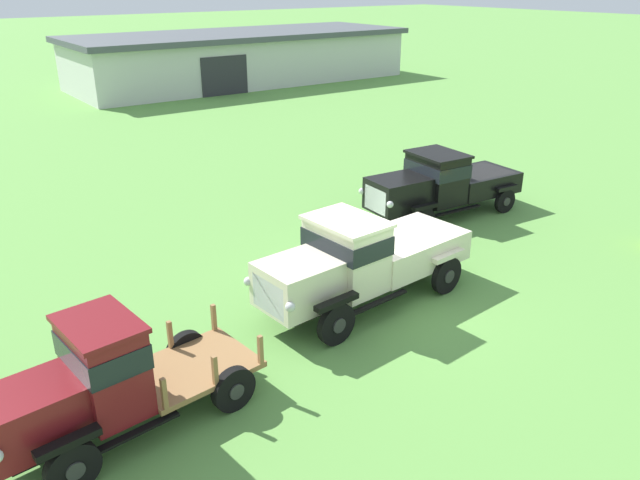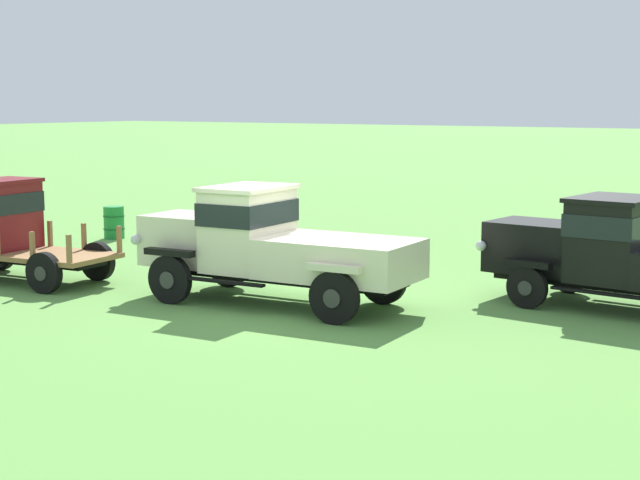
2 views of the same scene
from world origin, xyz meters
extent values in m
plane|color=#5B9342|center=(0.00, 0.00, 0.00)|extent=(240.00, 240.00, 0.00)
cylinder|color=black|center=(-7.57, -0.23, 0.41)|extent=(0.83, 0.25, 0.82)
cylinder|color=#2D2D2D|center=(-7.58, -0.13, 0.41)|extent=(0.29, 0.06, 0.29)
cylinder|color=black|center=(-4.61, -1.53, 0.41)|extent=(0.83, 0.25, 0.82)
cylinder|color=#2D2D2D|center=(-4.60, -1.63, 0.41)|extent=(0.29, 0.06, 0.29)
cylinder|color=black|center=(-4.77, 0.05, 0.41)|extent=(0.83, 0.25, 0.82)
cylinder|color=#2D2D2D|center=(-4.78, 0.15, 0.41)|extent=(0.29, 0.06, 0.29)
cube|color=black|center=(-6.17, -0.89, 0.49)|extent=(4.16, 1.28, 0.12)
cube|color=maroon|center=(-6.53, -0.92, 1.30)|extent=(1.09, 1.48, 1.50)
cube|color=black|center=(-6.53, -0.92, 1.64)|extent=(1.13, 1.52, 0.42)
cube|color=maroon|center=(-6.53, -0.92, 2.09)|extent=(1.19, 1.56, 0.08)
cube|color=black|center=(-6.51, -0.14, 0.47)|extent=(1.35, 0.27, 0.05)
cube|color=olive|center=(-5.01, -0.77, 0.60)|extent=(2.25, 1.79, 0.10)
cube|color=olive|center=(-6.02, -0.12, 0.93)|extent=(0.09, 0.09, 0.55)
cube|color=olive|center=(-4.93, -1.52, 0.93)|extent=(0.09, 0.09, 0.55)
cube|color=olive|center=(-5.08, -0.02, 0.93)|extent=(0.09, 0.09, 0.55)
cube|color=olive|center=(-3.99, -1.42, 0.93)|extent=(0.09, 0.09, 0.55)
cube|color=olive|center=(-4.14, 0.07, 0.93)|extent=(0.09, 0.09, 0.55)
cylinder|color=black|center=(-1.89, -0.89, 0.46)|extent=(0.93, 0.22, 0.92)
cylinder|color=#2D2D2D|center=(-1.89, -0.98, 0.46)|extent=(0.32, 0.05, 0.32)
cylinder|color=black|center=(-2.03, 1.02, 0.46)|extent=(0.93, 0.22, 0.92)
cylinder|color=#2D2D2D|center=(-2.04, 1.11, 0.46)|extent=(0.32, 0.05, 0.32)
cylinder|color=black|center=(1.58, -0.63, 0.46)|extent=(0.93, 0.22, 0.92)
cylinder|color=#2D2D2D|center=(1.59, -0.72, 0.46)|extent=(0.32, 0.05, 0.32)
cylinder|color=black|center=(1.44, 1.27, 0.46)|extent=(0.93, 0.22, 0.92)
cylinder|color=#2D2D2D|center=(1.44, 1.36, 0.46)|extent=(0.32, 0.05, 0.32)
cube|color=black|center=(-0.25, 0.19, 0.54)|extent=(5.08, 1.42, 0.12)
cube|color=beige|center=(-2.20, 0.05, 1.08)|extent=(1.65, 1.45, 0.97)
cube|color=silver|center=(-2.94, -0.01, 1.04)|extent=(0.14, 1.05, 0.72)
sphere|color=silver|center=(-2.90, -0.72, 1.11)|extent=(0.20, 0.20, 0.20)
sphere|color=silver|center=(-3.00, 0.70, 1.11)|extent=(0.20, 0.20, 0.20)
cube|color=black|center=(-1.89, -0.89, 0.97)|extent=(1.07, 0.28, 0.12)
cube|color=black|center=(-2.03, 1.02, 0.97)|extent=(1.07, 0.28, 0.12)
cube|color=beige|center=(-0.84, 0.15, 1.35)|extent=(1.28, 1.76, 1.50)
cube|color=black|center=(-0.84, 0.15, 1.69)|extent=(1.33, 1.80, 0.42)
cube|color=beige|center=(-0.84, 0.15, 2.15)|extent=(1.40, 1.85, 0.08)
cube|color=black|center=(-0.66, -0.78, 0.52)|extent=(1.63, 0.26, 0.05)
cube|color=black|center=(-0.79, 1.09, 0.52)|extent=(1.63, 0.26, 0.05)
cube|color=beige|center=(1.10, 0.29, 0.96)|extent=(2.86, 1.95, 0.71)
cube|color=black|center=(1.10, 0.29, 1.29)|extent=(2.40, 1.65, 0.06)
cube|color=beige|center=(1.58, -0.63, 0.97)|extent=(1.02, 0.27, 0.12)
cube|color=beige|center=(1.44, 1.27, 0.97)|extent=(1.02, 0.27, 0.12)
cylinder|color=black|center=(3.82, 2.39, 0.39)|extent=(0.78, 0.20, 0.78)
cylinder|color=#2D2D2D|center=(3.82, 2.30, 0.39)|extent=(0.27, 0.05, 0.27)
cylinder|color=black|center=(3.97, 4.24, 0.39)|extent=(0.78, 0.20, 0.78)
cylinder|color=#2D2D2D|center=(3.98, 4.33, 0.39)|extent=(0.27, 0.05, 0.27)
cube|color=black|center=(5.42, 3.19, 0.47)|extent=(4.92, 1.40, 0.12)
cube|color=black|center=(3.64, 3.33, 1.01)|extent=(1.81, 1.43, 0.96)
cube|color=silver|center=(2.82, 3.40, 0.96)|extent=(0.14, 1.02, 0.72)
sphere|color=silver|center=(2.75, 2.70, 1.03)|extent=(0.20, 0.20, 0.20)
sphere|color=silver|center=(2.86, 4.09, 1.03)|extent=(0.20, 0.20, 0.20)
cube|color=black|center=(3.82, 2.39, 0.83)|extent=(0.90, 0.27, 0.12)
cube|color=black|center=(3.97, 4.24, 0.83)|extent=(0.90, 0.27, 0.12)
cube|color=black|center=(5.11, 3.22, 1.25)|extent=(1.36, 1.73, 1.44)
cube|color=black|center=(5.11, 3.22, 1.57)|extent=(1.41, 1.77, 0.40)
cube|color=black|center=(5.11, 3.22, 2.01)|extent=(1.49, 1.81, 0.08)
cube|color=black|center=(5.16, 2.30, 0.45)|extent=(1.74, 0.27, 0.05)
cube|color=black|center=(5.30, 4.12, 0.45)|extent=(1.74, 0.27, 0.05)
cylinder|color=#1E7F33|center=(-9.12, 4.83, 0.44)|extent=(0.56, 0.56, 0.89)
cylinder|color=#124C1E|center=(-9.12, 4.83, 0.62)|extent=(0.59, 0.59, 0.03)
cylinder|color=#124C1E|center=(-9.12, 4.83, 0.27)|extent=(0.59, 0.59, 0.03)
camera|label=1|loc=(-8.63, -9.62, 6.99)|focal=35.00mm
camera|label=2|loc=(10.35, -14.32, 3.76)|focal=55.00mm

